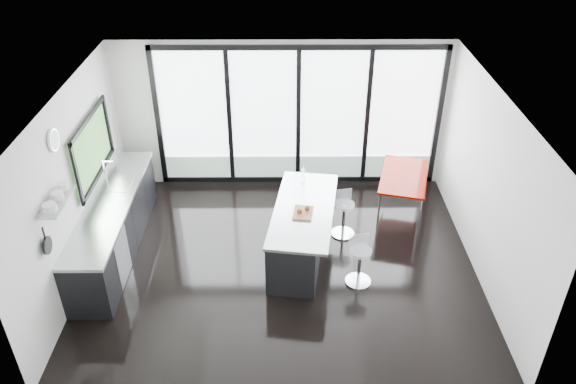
{
  "coord_description": "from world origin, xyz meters",
  "views": [
    {
      "loc": [
        0.06,
        -6.86,
        5.7
      ],
      "look_at": [
        0.1,
        0.3,
        1.15
      ],
      "focal_mm": 35.0,
      "sensor_mm": 36.0,
      "label": 1
    }
  ],
  "objects_px": {
    "island": "(299,231)",
    "bar_stool_far": "(344,219)",
    "red_table": "(402,193)",
    "bar_stool_near": "(359,266)"
  },
  "relations": [
    {
      "from": "bar_stool_near",
      "to": "red_table",
      "type": "distance_m",
      "value": 2.16
    },
    {
      "from": "island",
      "to": "red_table",
      "type": "bearing_deg",
      "value": 33.46
    },
    {
      "from": "red_table",
      "to": "island",
      "type": "bearing_deg",
      "value": -146.54
    },
    {
      "from": "island",
      "to": "bar_stool_near",
      "type": "distance_m",
      "value": 1.14
    },
    {
      "from": "island",
      "to": "bar_stool_far",
      "type": "distance_m",
      "value": 0.92
    },
    {
      "from": "red_table",
      "to": "bar_stool_near",
      "type": "bearing_deg",
      "value": -116.71
    },
    {
      "from": "bar_stool_near",
      "to": "red_table",
      "type": "relative_size",
      "value": 0.46
    },
    {
      "from": "bar_stool_near",
      "to": "island",
      "type": "bearing_deg",
      "value": 135.18
    },
    {
      "from": "island",
      "to": "red_table",
      "type": "xyz_separation_m",
      "value": [
        1.85,
        1.22,
        -0.08
      ]
    },
    {
      "from": "island",
      "to": "bar_stool_near",
      "type": "relative_size",
      "value": 3.66
    }
  ]
}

